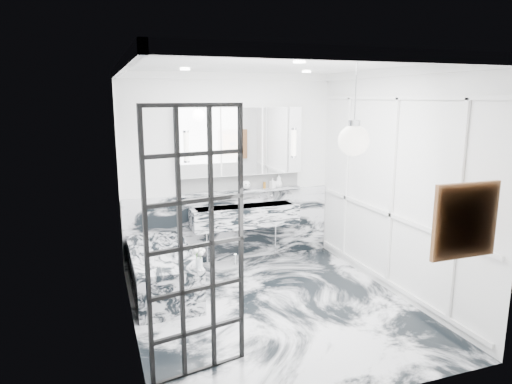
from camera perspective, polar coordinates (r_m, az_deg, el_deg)
name	(u,v)px	position (r m, az deg, el deg)	size (l,w,h in m)	color
floor	(273,307)	(5.60, 2.20, -14.23)	(3.60, 3.60, 0.00)	silver
ceiling	(276,64)	(5.05, 2.46, 15.69)	(3.60, 3.60, 0.00)	white
wall_back	(230,169)	(6.82, -3.33, 2.85)	(3.60, 3.60, 0.00)	white
wall_front	(362,238)	(3.59, 13.14, -5.59)	(3.60, 3.60, 0.00)	white
wall_left	(128,203)	(4.79, -15.72, -1.37)	(3.60, 3.60, 0.00)	white
wall_right	(394,184)	(5.92, 16.85, 1.00)	(3.60, 3.60, 0.00)	white
marble_clad_back	(231,226)	(6.99, -3.18, -4.29)	(3.18, 0.05, 1.05)	silver
marble_clad_left	(130,209)	(4.81, -15.50, -2.05)	(0.02, 3.56, 2.68)	silver
panel_molding	(392,192)	(5.93, 16.64, 0.04)	(0.03, 3.40, 2.30)	white
soap_bottle_a	(279,181)	(7.02, 2.88, 1.43)	(0.08, 0.08, 0.21)	#8C5919
soap_bottle_b	(272,183)	(6.99, 2.07, 1.15)	(0.07, 0.07, 0.16)	#4C4C51
soap_bottle_c	(278,182)	(7.02, 2.83, 1.20)	(0.12, 0.12, 0.16)	silver
face_pot	(246,185)	(6.84, -1.25, 0.90)	(0.13, 0.13, 0.13)	white
amber_bottle	(265,185)	(6.94, 1.07, 0.85)	(0.04, 0.04, 0.10)	#8C5919
flower_vase	(199,263)	(5.27, -7.14, -8.81)	(0.08, 0.08, 0.12)	silver
crittall_door	(197,246)	(3.99, -7.45, -6.70)	(0.88, 0.04, 2.39)	black
artwork	(465,221)	(4.24, 24.71, -3.27)	(0.56, 0.05, 0.56)	orange
pendant_light	(354,141)	(3.94, 12.12, 6.30)	(0.26, 0.26, 0.26)	white
trough_sink	(244,216)	(6.77, -1.46, -2.99)	(1.60, 0.45, 0.30)	silver
ledge	(241,191)	(6.85, -1.90, 0.09)	(1.90, 0.14, 0.04)	silver
subway_tile	(240,182)	(6.88, -2.07, 1.29)	(1.90, 0.03, 0.23)	white
mirror_cabinet	(240,141)	(6.74, -1.96, 6.36)	(1.90, 0.16, 1.00)	white
sconce_left	(186,147)	(6.45, -8.69, 5.63)	(0.07, 0.07, 0.40)	white
sconce_right	(294,143)	(6.95, 4.78, 6.15)	(0.07, 0.07, 0.40)	white
bathtub	(162,272)	(6.02, -11.66, -9.72)	(0.75, 1.65, 0.55)	silver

